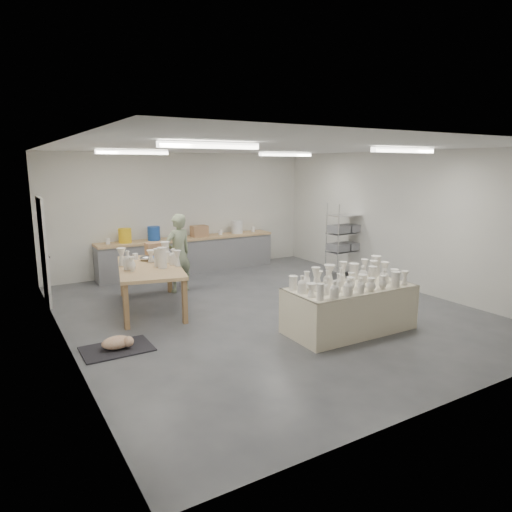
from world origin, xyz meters
TOP-DOWN VIEW (x-y plane):
  - room at (-0.11, 0.08)m, footprint 8.00×8.02m
  - back_counter at (-0.01, 3.68)m, footprint 4.60×0.60m
  - wire_shelf at (3.20, 1.40)m, footprint 0.88×0.48m
  - drying_table at (0.61, -1.62)m, footprint 2.14×1.04m
  - work_table at (-1.76, 1.30)m, footprint 1.59×2.42m
  - rug at (-2.90, -0.47)m, footprint 1.00×0.70m
  - cat at (-2.88, -0.48)m, footprint 0.48×0.36m
  - potter at (-0.91, 2.07)m, footprint 0.70×0.54m
  - red_stool at (-0.91, 2.34)m, footprint 0.44×0.44m

SIDE VIEW (x-z plane):
  - rug at x=-2.90m, z-range 0.00..0.02m
  - cat at x=-2.88m, z-range 0.02..0.21m
  - red_stool at x=-0.91m, z-range 0.13..0.46m
  - drying_table at x=0.61m, z-range -0.14..0.98m
  - back_counter at x=-0.01m, z-range -0.13..1.11m
  - potter at x=-0.91m, z-range 0.00..1.69m
  - work_table at x=-1.76m, z-range 0.24..1.45m
  - wire_shelf at x=3.20m, z-range 0.02..1.82m
  - room at x=-0.11m, z-range 0.56..3.56m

